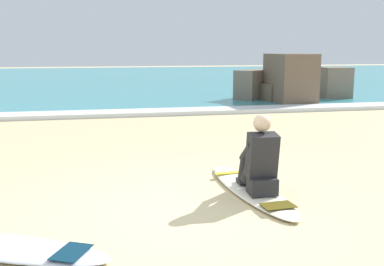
% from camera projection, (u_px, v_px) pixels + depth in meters
% --- Properties ---
extents(ground_plane, '(80.00, 80.00, 0.00)m').
position_uv_depth(ground_plane, '(180.00, 213.00, 5.01)').
color(ground_plane, beige).
extents(sea, '(80.00, 28.00, 0.10)m').
position_uv_depth(sea, '(111.00, 79.00, 25.46)').
color(sea, teal).
rests_on(sea, ground).
extents(breaking_foam, '(80.00, 0.90, 0.11)m').
position_uv_depth(breaking_foam, '(130.00, 113.00, 12.27)').
color(breaking_foam, white).
rests_on(breaking_foam, ground).
extents(surfboard_main, '(0.72, 2.36, 0.08)m').
position_uv_depth(surfboard_main, '(251.00, 189.00, 5.75)').
color(surfboard_main, '#EFE5C6').
rests_on(surfboard_main, ground).
extents(surfer_seated, '(0.38, 0.71, 0.95)m').
position_uv_depth(surfer_seated, '(260.00, 162.00, 5.48)').
color(surfer_seated, '#232326').
rests_on(surfer_seated, surfboard_main).
extents(surfboard_spare_near, '(2.04, 1.37, 0.08)m').
position_uv_depth(surfboard_spare_near, '(6.00, 248.00, 4.06)').
color(surfboard_spare_near, silver).
rests_on(surfboard_spare_near, ground).
extents(rock_outcrop_distant, '(4.07, 2.71, 1.59)m').
position_uv_depth(rock_outcrop_distant, '(290.00, 83.00, 14.86)').
color(rock_outcrop_distant, '#756656').
rests_on(rock_outcrop_distant, ground).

